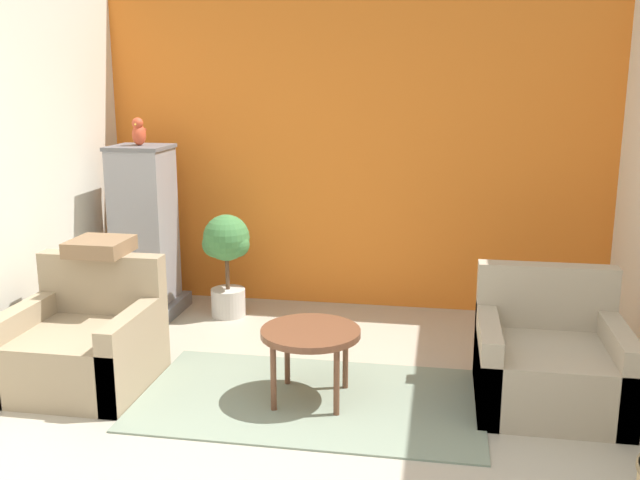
# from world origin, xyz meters

# --- Properties ---
(wall_back_accent) EXTENTS (4.32, 0.06, 2.70)m
(wall_back_accent) POSITION_xyz_m (0.00, 3.32, 1.35)
(wall_back_accent) COLOR orange
(wall_back_accent) RESTS_ON ground_plane
(wall_left) EXTENTS (0.06, 3.29, 2.70)m
(wall_left) POSITION_xyz_m (-2.13, 1.64, 1.35)
(wall_left) COLOR silver
(wall_left) RESTS_ON ground_plane
(area_rug) EXTENTS (2.09, 1.21, 0.01)m
(area_rug) POSITION_xyz_m (-0.01, 1.37, 0.01)
(area_rug) COLOR gray
(area_rug) RESTS_ON ground_plane
(coffee_table) EXTENTS (0.60, 0.60, 0.46)m
(coffee_table) POSITION_xyz_m (-0.01, 1.37, 0.41)
(coffee_table) COLOR brown
(coffee_table) RESTS_ON ground_plane
(armchair_left) EXTENTS (0.85, 0.83, 0.79)m
(armchair_left) POSITION_xyz_m (-1.49, 1.36, 0.25)
(armchair_left) COLOR #9E896B
(armchair_left) RESTS_ON ground_plane
(armchair_right) EXTENTS (0.85, 0.83, 0.79)m
(armchair_right) POSITION_xyz_m (1.41, 1.58, 0.25)
(armchair_right) COLOR tan
(armchair_right) RESTS_ON ground_plane
(birdcage) EXTENTS (0.56, 0.56, 1.40)m
(birdcage) POSITION_xyz_m (-1.66, 2.78, 0.67)
(birdcage) COLOR slate
(birdcage) RESTS_ON ground_plane
(parrot) EXTENTS (0.10, 0.19, 0.23)m
(parrot) POSITION_xyz_m (-1.66, 2.78, 1.50)
(parrot) COLOR #D14C2D
(parrot) RESTS_ON birdcage
(potted_plant) EXTENTS (0.42, 0.38, 0.85)m
(potted_plant) POSITION_xyz_m (-0.98, 2.81, 0.54)
(potted_plant) COLOR beige
(potted_plant) RESTS_ON ground_plane
(throw_pillow) EXTENTS (0.37, 0.37, 0.10)m
(throw_pillow) POSITION_xyz_m (-1.49, 1.66, 0.84)
(throw_pillow) COLOR #846647
(throw_pillow) RESTS_ON armchair_left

